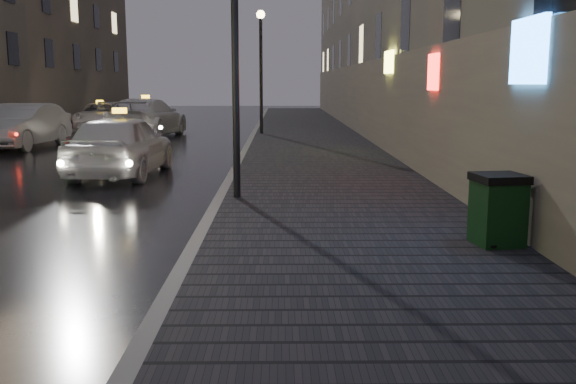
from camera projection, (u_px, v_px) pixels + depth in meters
The scene contains 13 objects.
ground at pixel (21, 313), 6.69m from camera, with size 120.00×120.00×0.00m, color black.
sidewalk at pixel (309, 137), 27.41m from camera, with size 4.60×58.00×0.15m, color black.
curb at pixel (253, 137), 27.39m from camera, with size 0.20×58.00×0.15m, color slate.
sidewalk_far at pixel (13, 137), 27.28m from camera, with size 2.40×58.00×0.15m, color black.
curb_far at pixel (44, 137), 27.29m from camera, with size 0.20×58.00×0.15m, color slate.
building_far_c at pixel (45, 36), 44.05m from camera, with size 6.00×22.00×11.00m, color #6B6051.
lamp_near at pixel (235, 22), 12.03m from camera, with size 0.36×0.36×5.28m.
lamp_far at pixel (261, 56), 27.80m from camera, with size 0.36×0.36×5.28m.
trash_bin at pixel (498, 209), 8.85m from camera, with size 0.73×0.73×0.99m.
taxi_near at pixel (121, 145), 16.36m from camera, with size 1.89×4.69×1.60m, color silver.
car_left_mid at pixel (23, 126), 23.36m from camera, with size 1.70×4.89×1.61m, color #ABABB3.
taxi_mid at pixel (146, 118), 28.12m from camera, with size 2.37×5.82×1.69m, color white.
taxi_far at pixel (100, 116), 33.28m from camera, with size 2.20×4.78×1.33m, color silver.
Camera 1 is at (2.72, -6.41, 2.38)m, focal length 40.00 mm.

